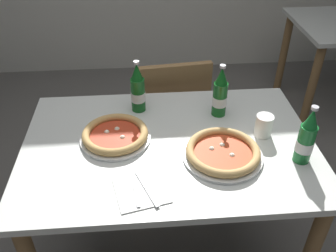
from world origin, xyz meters
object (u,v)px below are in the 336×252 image
object	(u,v)px
paper_cup	(264,126)
beer_bottle_center	(138,90)
beer_bottle_left	(220,94)
pizza_marinara_far	(115,135)
napkin_with_cutlery	(141,189)
beer_bottle_right	(306,139)
pizza_margherita_near	(223,152)
dining_table_main	(169,164)
chair_behind_table	(172,113)

from	to	relation	value
paper_cup	beer_bottle_center	bearing A→B (deg)	155.52
beer_bottle_left	pizza_marinara_far	bearing A→B (deg)	-162.09
beer_bottle_left	napkin_with_cutlery	xyz separation A→B (m)	(-0.36, -0.45, -0.10)
beer_bottle_right	pizza_margherita_near	bearing A→B (deg)	171.65
beer_bottle_right	paper_cup	bearing A→B (deg)	121.22
napkin_with_cutlery	dining_table_main	bearing A→B (deg)	64.98
chair_behind_table	paper_cup	xyz separation A→B (m)	(0.33, -0.59, 0.32)
pizza_marinara_far	beer_bottle_right	distance (m)	0.75
paper_cup	beer_bottle_right	bearing A→B (deg)	-58.78
pizza_margherita_near	napkin_with_cutlery	xyz separation A→B (m)	(-0.32, -0.15, -0.02)
beer_bottle_center	paper_cup	world-z (taller)	beer_bottle_center
napkin_with_cutlery	beer_bottle_center	bearing A→B (deg)	90.01
napkin_with_cutlery	paper_cup	xyz separation A→B (m)	(0.52, 0.28, 0.04)
beer_bottle_left	beer_bottle_right	size ratio (longest dim) A/B	1.00
pizza_marinara_far	beer_bottle_center	world-z (taller)	beer_bottle_center
chair_behind_table	beer_bottle_right	bearing A→B (deg)	113.90
chair_behind_table	beer_bottle_left	size ratio (longest dim) A/B	3.44
chair_behind_table	beer_bottle_left	xyz separation A→B (m)	(0.18, -0.42, 0.37)
dining_table_main	beer_bottle_right	bearing A→B (deg)	-16.15
chair_behind_table	napkin_with_cutlery	size ratio (longest dim) A/B	3.95
chair_behind_table	napkin_with_cutlery	xyz separation A→B (m)	(-0.19, -0.87, 0.27)
beer_bottle_center	chair_behind_table	bearing A→B (deg)	62.13
dining_table_main	pizza_marinara_far	world-z (taller)	pizza_marinara_far
dining_table_main	pizza_margherita_near	world-z (taller)	pizza_margherita_near
chair_behind_table	pizza_marinara_far	distance (m)	0.70
beer_bottle_right	beer_bottle_left	bearing A→B (deg)	127.34
chair_behind_table	pizza_marinara_far	world-z (taller)	chair_behind_table
pizza_margherita_near	beer_bottle_center	xyz separation A→B (m)	(-0.32, 0.36, 0.08)
pizza_margherita_near	napkin_with_cutlery	size ratio (longest dim) A/B	1.46
beer_bottle_center	paper_cup	distance (m)	0.57
pizza_margherita_near	beer_bottle_left	size ratio (longest dim) A/B	1.28
pizza_margherita_near	paper_cup	size ratio (longest dim) A/B	3.32
dining_table_main	beer_bottle_center	size ratio (longest dim) A/B	4.86
pizza_margherita_near	beer_bottle_center	distance (m)	0.49
pizza_margherita_near	beer_bottle_center	world-z (taller)	beer_bottle_center
chair_behind_table	pizza_margherita_near	xyz separation A→B (m)	(0.14, -0.71, 0.29)
paper_cup	chair_behind_table	bearing A→B (deg)	119.55
beer_bottle_left	paper_cup	bearing A→B (deg)	-47.41
pizza_marinara_far	dining_table_main	bearing A→B (deg)	-11.38
dining_table_main	pizza_margherita_near	distance (m)	0.26
napkin_with_cutlery	beer_bottle_right	bearing A→B (deg)	10.13
beer_bottle_right	paper_cup	size ratio (longest dim) A/B	2.60
beer_bottle_right	dining_table_main	bearing A→B (deg)	163.85
dining_table_main	napkin_with_cutlery	bearing A→B (deg)	-115.02
dining_table_main	paper_cup	xyz separation A→B (m)	(0.40, 0.02, 0.16)
beer_bottle_left	paper_cup	size ratio (longest dim) A/B	2.60
beer_bottle_center	napkin_with_cutlery	xyz separation A→B (m)	(0.00, -0.52, -0.10)
beer_bottle_center	paper_cup	bearing A→B (deg)	-24.48
pizza_marinara_far	beer_bottle_right	world-z (taller)	beer_bottle_right
chair_behind_table	beer_bottle_center	distance (m)	0.54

